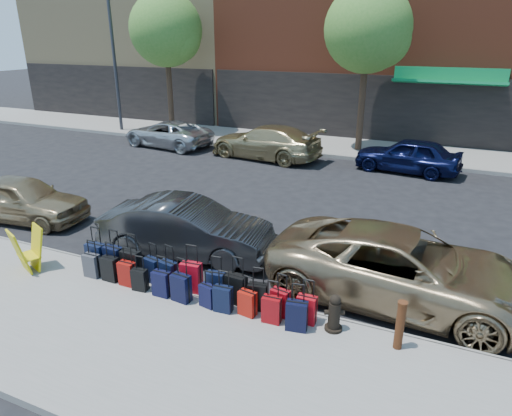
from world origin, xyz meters
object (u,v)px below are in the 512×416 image
at_px(tree_center, 371,31).
at_px(streetlight, 116,47).
at_px(display_rack, 28,250).
at_px(car_far_2, 408,155).
at_px(fire_hydrant, 334,314).
at_px(bollard, 400,324).
at_px(car_near_0, 22,199).
at_px(car_far_0, 168,134).
at_px(car_near_2, 402,268).
at_px(suitcase_front_5, 191,277).
at_px(car_far_1, 265,142).
at_px(tree_left, 168,32).
at_px(car_near_1, 187,229).

relative_size(tree_center, streetlight, 0.91).
bearing_deg(display_rack, car_far_2, 83.69).
height_order(fire_hydrant, bollard, bollard).
height_order(streetlight, car_near_0, streetlight).
relative_size(bollard, car_far_0, 0.20).
relative_size(bollard, car_near_2, 0.17).
xyz_separation_m(suitcase_front_5, car_near_0, (-6.92, 1.69, 0.20)).
height_order(tree_center, car_far_1, tree_center).
bearing_deg(fire_hydrant, car_near_2, 40.32).
bearing_deg(car_far_2, tree_left, -94.39).
relative_size(tree_center, car_near_2, 1.31).
relative_size(display_rack, car_far_2, 0.25).
height_order(tree_center, fire_hydrant, tree_center).
relative_size(fire_hydrant, car_far_0, 0.16).
distance_m(streetlight, car_near_1, 17.04).
distance_m(suitcase_front_5, bollard, 4.31).
xyz_separation_m(suitcase_front_5, display_rack, (-3.92, -0.73, 0.18)).
xyz_separation_m(streetlight, display_rack, (8.84, -14.28, -4.00)).
bearing_deg(suitcase_front_5, streetlight, 128.62).
distance_m(bollard, display_rack, 8.25).
distance_m(streetlight, suitcase_front_5, 19.08).
xyz_separation_m(car_far_0, car_far_1, (5.38, -0.18, 0.11)).
distance_m(car_near_1, car_far_1, 9.94).
xyz_separation_m(suitcase_front_5, car_near_2, (4.09, 1.68, 0.29)).
bearing_deg(display_rack, fire_hydrant, 27.87).
xyz_separation_m(tree_center, car_near_0, (-7.60, -12.56, -4.73)).
relative_size(fire_hydrant, car_far_2, 0.18).
bearing_deg(car_near_0, car_near_1, -96.22).
relative_size(fire_hydrant, car_near_0, 0.18).
bearing_deg(car_far_0, display_rack, 27.25).
bearing_deg(tree_center, suitcase_front_5, -92.73).
relative_size(fire_hydrant, display_rack, 0.71).
xyz_separation_m(car_near_2, car_far_1, (-7.19, 9.78, -0.02)).
distance_m(car_near_1, car_far_2, 10.88).
height_order(tree_center, display_rack, tree_center).
bearing_deg(car_near_2, car_far_1, 39.58).
bearing_deg(tree_center, car_near_0, -121.19).
relative_size(car_near_1, car_near_2, 0.79).
height_order(display_rack, car_far_0, car_far_0).
bearing_deg(car_near_0, display_rack, -135.25).
bearing_deg(car_near_2, car_near_1, 92.95).
bearing_deg(car_far_1, streetlight, -94.76).
relative_size(car_far_0, car_far_2, 1.12).
height_order(car_near_1, car_far_1, car_far_1).
height_order(fire_hydrant, car_near_2, car_near_2).
height_order(car_near_0, car_far_1, car_far_1).
height_order(tree_left, car_near_2, tree_left).
bearing_deg(bollard, streetlight, 141.19).
height_order(car_far_0, car_far_2, car_far_2).
bearing_deg(bollard, tree_center, 104.12).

